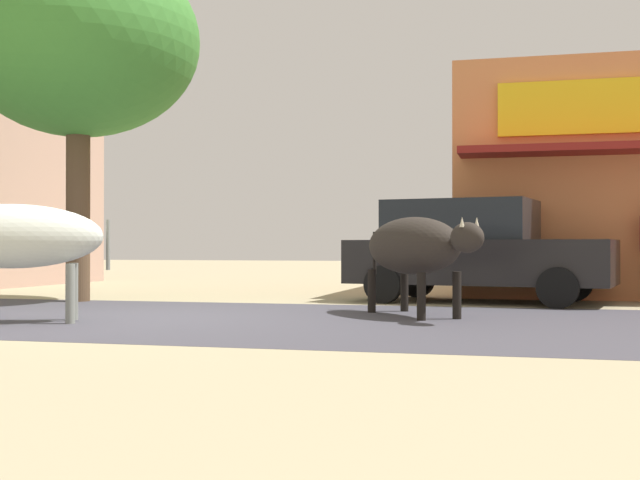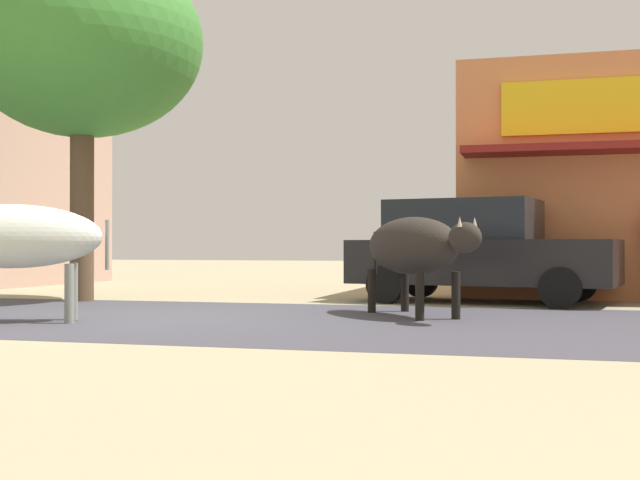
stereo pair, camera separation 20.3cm
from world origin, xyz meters
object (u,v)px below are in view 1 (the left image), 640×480
roadside_tree (78,41)px  parked_hatchback_car (474,250)px  cow_near_brown (7,237)px  cow_far_dark (415,247)px

roadside_tree → parked_hatchback_car: roadside_tree is taller
parked_hatchback_car → cow_near_brown: parked_hatchback_car is taller
parked_hatchback_car → cow_near_brown: size_ratio=1.70×
parked_hatchback_car → cow_far_dark: 2.92m
roadside_tree → cow_far_dark: size_ratio=2.52×
cow_near_brown → cow_far_dark: bearing=25.5°
cow_far_dark → roadside_tree: bearing=165.3°
parked_hatchback_car → cow_far_dark: size_ratio=1.87×
parked_hatchback_car → cow_near_brown: 7.14m
parked_hatchback_car → roadside_tree: bearing=-167.8°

